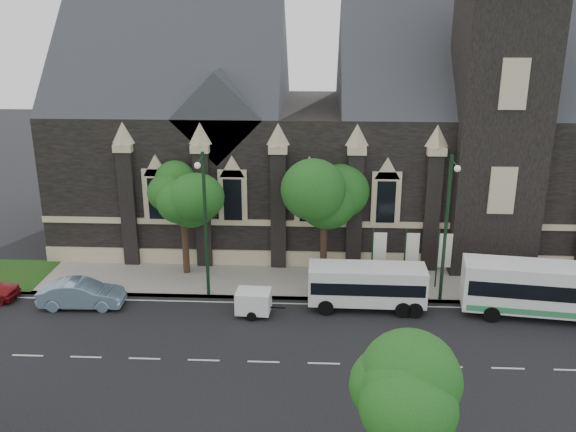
# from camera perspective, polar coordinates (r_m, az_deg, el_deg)

# --- Properties ---
(ground) EXTENTS (160.00, 160.00, 0.00)m
(ground) POSITION_cam_1_polar(r_m,az_deg,el_deg) (31.77, -2.26, -13.23)
(ground) COLOR black
(ground) RESTS_ON ground
(sidewalk) EXTENTS (80.00, 5.00, 0.15)m
(sidewalk) POSITION_cam_1_polar(r_m,az_deg,el_deg) (40.11, -1.08, -6.00)
(sidewalk) COLOR #9A958C
(sidewalk) RESTS_ON ground
(museum) EXTENTS (40.00, 17.70, 29.90)m
(museum) POSITION_cam_1_polar(r_m,az_deg,el_deg) (46.56, 6.00, 7.82)
(museum) COLOR black
(museum) RESTS_ON ground
(tree_park_east) EXTENTS (3.40, 3.40, 6.28)m
(tree_park_east) POSITION_cam_1_polar(r_m,az_deg,el_deg) (21.64, 12.45, -15.91)
(tree_park_east) COLOR black
(tree_park_east) RESTS_ON ground
(tree_walk_right) EXTENTS (4.08, 4.08, 7.80)m
(tree_walk_right) POSITION_cam_1_polar(r_m,az_deg,el_deg) (39.18, 3.69, 2.32)
(tree_walk_right) COLOR black
(tree_walk_right) RESTS_ON ground
(tree_walk_left) EXTENTS (3.91, 3.91, 7.64)m
(tree_walk_left) POSITION_cam_1_polar(r_m,az_deg,el_deg) (40.07, -9.32, 2.35)
(tree_walk_left) COLOR black
(tree_walk_left) RESTS_ON ground
(street_lamp_near) EXTENTS (0.36, 1.88, 9.00)m
(street_lamp_near) POSITION_cam_1_polar(r_m,az_deg,el_deg) (36.69, 14.39, -0.52)
(street_lamp_near) COLOR black
(street_lamp_near) RESTS_ON ground
(street_lamp_mid) EXTENTS (0.36, 1.88, 9.00)m
(street_lamp_mid) POSITION_cam_1_polar(r_m,az_deg,el_deg) (36.52, -7.65, -0.18)
(street_lamp_mid) COLOR black
(street_lamp_mid) RESTS_ON ground
(banner_flag_left) EXTENTS (0.90, 0.10, 4.00)m
(banner_flag_left) POSITION_cam_1_polar(r_m,az_deg,el_deg) (38.84, 8.16, -3.34)
(banner_flag_left) COLOR black
(banner_flag_left) RESTS_ON ground
(banner_flag_center) EXTENTS (0.90, 0.10, 4.00)m
(banner_flag_center) POSITION_cam_1_polar(r_m,az_deg,el_deg) (39.09, 11.08, -3.37)
(banner_flag_center) COLOR black
(banner_flag_center) RESTS_ON ground
(banner_flag_right) EXTENTS (0.90, 0.10, 4.00)m
(banner_flag_right) POSITION_cam_1_polar(r_m,az_deg,el_deg) (39.43, 13.97, -3.38)
(banner_flag_right) COLOR black
(banner_flag_right) RESTS_ON ground
(tour_coach) EXTENTS (11.02, 3.71, 3.15)m
(tour_coach) POSITION_cam_1_polar(r_m,az_deg,el_deg) (38.22, 23.85, -6.26)
(tour_coach) COLOR white
(tour_coach) RESTS_ON ground
(shuttle_bus) EXTENTS (6.78, 2.50, 2.60)m
(shuttle_bus) POSITION_cam_1_polar(r_m,az_deg,el_deg) (36.55, 7.29, -6.22)
(shuttle_bus) COLOR white
(shuttle_bus) RESTS_ON ground
(box_trailer) EXTENTS (2.84, 1.67, 1.50)m
(box_trailer) POSITION_cam_1_polar(r_m,az_deg,el_deg) (35.79, -3.19, -7.83)
(box_trailer) COLOR white
(box_trailer) RESTS_ON ground
(sedan) EXTENTS (4.98, 1.92, 1.62)m
(sedan) POSITION_cam_1_polar(r_m,az_deg,el_deg) (38.66, -18.41, -6.80)
(sedan) COLOR #7F9DB8
(sedan) RESTS_ON ground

